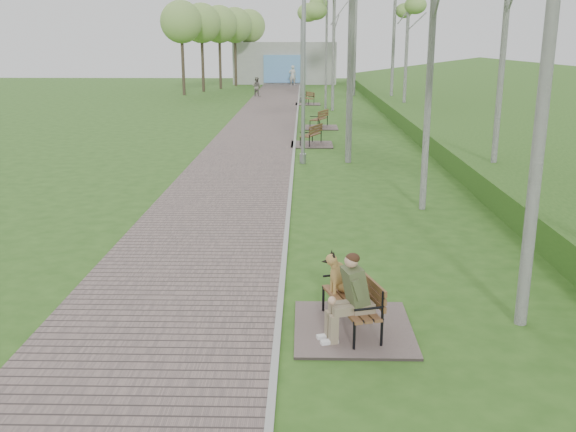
% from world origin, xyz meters
% --- Properties ---
extents(ground, '(120.00, 120.00, 0.00)m').
position_xyz_m(ground, '(0.00, 0.00, 0.00)').
color(ground, '#2C5219').
rests_on(ground, ground).
extents(walkway, '(3.50, 67.00, 0.04)m').
position_xyz_m(walkway, '(-1.75, 21.50, 0.02)').
color(walkway, '#61524E').
rests_on(walkway, ground).
extents(kerb, '(0.10, 67.00, 0.05)m').
position_xyz_m(kerb, '(0.00, 21.50, 0.03)').
color(kerb, '#999993').
rests_on(kerb, ground).
extents(embankment, '(14.00, 70.00, 1.60)m').
position_xyz_m(embankment, '(12.00, 20.00, 0.00)').
color(embankment, '#467628').
rests_on(embankment, ground).
extents(building_north, '(10.00, 5.20, 4.00)m').
position_xyz_m(building_north, '(-1.50, 50.97, 1.99)').
color(building_north, '#9E9E99').
rests_on(building_north, ground).
extents(bench_main, '(1.71, 1.90, 1.49)m').
position_xyz_m(bench_main, '(1.01, -6.17, 0.42)').
color(bench_main, '#61524E').
rests_on(bench_main, ground).
extents(bench_second, '(1.67, 1.86, 1.03)m').
position_xyz_m(bench_second, '(0.67, 11.13, 0.19)').
color(bench_second, '#61524E').
rests_on(bench_second, ground).
extents(bench_third, '(1.75, 1.94, 1.07)m').
position_xyz_m(bench_third, '(1.11, 16.49, 0.20)').
color(bench_third, '#61524E').
rests_on(bench_third, ground).
extents(bench_far, '(1.65, 1.83, 1.01)m').
position_xyz_m(bench_far, '(0.62, 28.48, 0.18)').
color(bench_far, '#61524E').
rests_on(bench_far, ground).
extents(lamp_post_near, '(0.22, 0.22, 5.82)m').
position_xyz_m(lamp_post_near, '(0.35, 7.07, 2.72)').
color(lamp_post_near, gray).
rests_on(lamp_post_near, ground).
extents(lamp_post_second, '(0.21, 0.21, 5.42)m').
position_xyz_m(lamp_post_second, '(0.34, 20.26, 2.53)').
color(lamp_post_second, gray).
rests_on(lamp_post_second, ground).
extents(lamp_post_third, '(0.23, 0.23, 5.94)m').
position_xyz_m(lamp_post_third, '(0.19, 30.48, 2.77)').
color(lamp_post_third, gray).
rests_on(lamp_post_third, ground).
extents(pedestrian_near, '(0.79, 0.62, 1.90)m').
position_xyz_m(pedestrian_near, '(-0.68, 46.82, 0.95)').
color(pedestrian_near, beige).
rests_on(pedestrian_near, ground).
extents(pedestrian_far, '(0.87, 0.79, 1.46)m').
position_xyz_m(pedestrian_far, '(-3.20, 34.49, 0.73)').
color(pedestrian_far, gray).
rests_on(pedestrian_far, ground).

